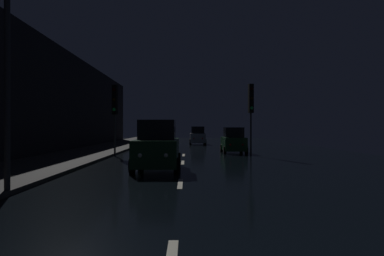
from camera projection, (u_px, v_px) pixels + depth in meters
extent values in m
cube|color=black|center=(184.00, 154.00, 26.56)|extent=(25.85, 84.00, 0.02)
cube|color=#33302D|center=(87.00, 153.00, 26.47)|extent=(4.40, 84.00, 0.15)
cube|color=black|center=(29.00, 94.00, 22.93)|extent=(0.80, 63.00, 7.77)
cube|color=beige|center=(180.00, 184.00, 12.42)|extent=(0.16, 2.20, 0.01)
cube|color=beige|center=(183.00, 163.00, 19.92)|extent=(0.16, 2.20, 0.01)
cube|color=beige|center=(184.00, 155.00, 25.29)|extent=(0.16, 2.20, 0.01)
cylinder|color=#38383A|center=(251.00, 134.00, 24.93)|extent=(0.12, 0.12, 2.81)
cube|color=black|center=(251.00, 98.00, 24.93)|extent=(0.35, 0.38, 1.90)
sphere|color=black|center=(252.00, 89.00, 24.75)|extent=(0.22, 0.22, 0.22)
sphere|color=black|center=(252.00, 98.00, 24.75)|extent=(0.22, 0.22, 0.22)
sphere|color=#19D84C|center=(252.00, 108.00, 24.75)|extent=(0.22, 0.22, 0.22)
cylinder|color=#38383A|center=(115.00, 135.00, 24.45)|extent=(0.12, 0.12, 2.69)
cube|color=black|center=(115.00, 100.00, 24.45)|extent=(0.35, 0.38, 1.90)
sphere|color=black|center=(114.00, 90.00, 24.27)|extent=(0.22, 0.22, 0.22)
sphere|color=black|center=(114.00, 99.00, 24.27)|extent=(0.22, 0.22, 0.22)
sphere|color=#19D84C|center=(114.00, 109.00, 24.28)|extent=(0.22, 0.22, 0.22)
cylinder|color=#2D2D30|center=(7.00, 52.00, 10.21)|extent=(0.16, 0.16, 7.76)
cube|color=#0F3819|center=(157.00, 152.00, 16.59)|extent=(1.81, 4.21, 1.10)
cube|color=black|center=(157.00, 130.00, 16.74)|extent=(1.53, 2.11, 0.84)
cylinder|color=black|center=(177.00, 166.00, 15.13)|extent=(0.22, 0.64, 0.64)
cylinder|color=black|center=(132.00, 166.00, 15.10)|extent=(0.22, 0.64, 0.64)
cylinder|color=black|center=(178.00, 159.00, 18.07)|extent=(0.22, 0.64, 0.64)
cylinder|color=black|center=(141.00, 160.00, 18.05)|extent=(0.22, 0.64, 0.64)
sphere|color=white|center=(166.00, 155.00, 14.53)|extent=(0.18, 0.18, 0.18)
sphere|color=white|center=(140.00, 155.00, 14.52)|extent=(0.18, 0.18, 0.18)
sphere|color=red|center=(171.00, 149.00, 18.66)|extent=(0.18, 0.18, 0.18)
sphere|color=red|center=(150.00, 149.00, 18.64)|extent=(0.18, 0.18, 0.18)
cube|color=#A5A8AD|center=(198.00, 138.00, 41.84)|extent=(1.63, 3.80, 1.00)
cube|color=black|center=(198.00, 130.00, 41.71)|extent=(1.39, 1.90, 0.76)
cylinder|color=black|center=(190.00, 141.00, 43.16)|extent=(0.20, 0.58, 0.58)
cylinder|color=black|center=(204.00, 141.00, 43.18)|extent=(0.20, 0.58, 0.58)
cylinder|color=black|center=(190.00, 142.00, 40.50)|extent=(0.20, 0.58, 0.58)
cylinder|color=black|center=(205.00, 142.00, 40.52)|extent=(0.20, 0.58, 0.58)
sphere|color=slate|center=(193.00, 137.00, 43.70)|extent=(0.16, 0.16, 0.16)
sphere|color=slate|center=(201.00, 137.00, 43.71)|extent=(0.16, 0.16, 0.16)
sphere|color=red|center=(194.00, 138.00, 39.97)|extent=(0.16, 0.16, 0.16)
sphere|color=red|center=(202.00, 138.00, 39.99)|extent=(0.16, 0.16, 0.16)
cube|color=#0F3819|center=(233.00, 144.00, 27.78)|extent=(1.55, 3.61, 0.94)
cube|color=black|center=(234.00, 132.00, 27.65)|extent=(1.31, 1.80, 0.72)
cylinder|color=black|center=(221.00, 148.00, 29.03)|extent=(0.19, 0.55, 0.55)
cylinder|color=black|center=(241.00, 148.00, 29.05)|extent=(0.19, 0.55, 0.55)
cylinder|color=black|center=(225.00, 150.00, 26.51)|extent=(0.19, 0.55, 0.55)
cylinder|color=black|center=(246.00, 150.00, 26.53)|extent=(0.19, 0.55, 0.55)
sphere|color=slate|center=(225.00, 143.00, 29.54)|extent=(0.15, 0.15, 0.15)
sphere|color=slate|center=(236.00, 143.00, 29.55)|extent=(0.15, 0.15, 0.15)
sphere|color=red|center=(230.00, 145.00, 26.01)|extent=(0.15, 0.15, 0.15)
sphere|color=red|center=(243.00, 145.00, 26.02)|extent=(0.15, 0.15, 0.15)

